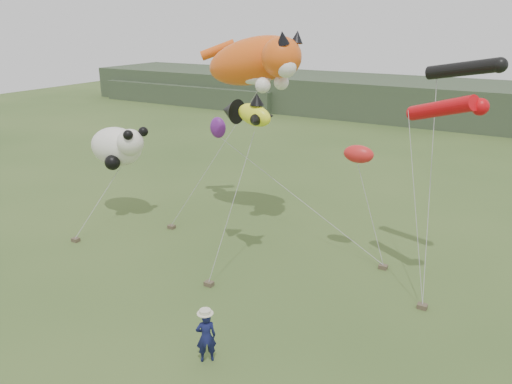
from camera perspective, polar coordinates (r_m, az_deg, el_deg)
ground at (r=18.52m, az=-8.62°, el=-14.97°), size 120.00×120.00×0.00m
headland at (r=58.54m, az=17.22°, el=9.99°), size 90.00×13.00×4.00m
festival_attendant at (r=16.38m, az=-5.73°, el=-16.13°), size 0.76×0.74×1.76m
sandbag_anchors at (r=22.51m, az=-1.73°, el=-7.92°), size 16.46×5.32×0.18m
cat_kite at (r=24.62m, az=0.40°, el=14.75°), size 6.53×3.48×3.25m
fish_kite at (r=20.43m, az=-1.22°, el=9.07°), size 2.77×1.82×1.41m
tube_kites at (r=20.02m, az=22.10°, el=10.86°), size 3.28×3.66×2.45m
panda_kite at (r=27.45m, az=-15.46°, el=5.05°), size 3.63×2.35×2.26m
misc_kites at (r=25.09m, az=2.41°, el=6.11°), size 10.64×4.00×1.42m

